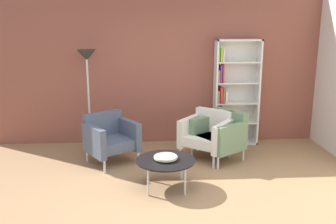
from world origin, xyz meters
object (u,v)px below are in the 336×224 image
bookshelf_tall (232,94)px  armchair_near_window (221,134)px  armchair_spare_guest (207,134)px  armchair_by_bookshelf (110,137)px  coffee_table_low (166,162)px  decorative_bowl (166,157)px  floor_lamp_torchiere (87,67)px

bookshelf_tall → armchair_near_window: (-0.35, -0.81, -0.50)m
armchair_spare_guest → armchair_by_bookshelf: (-1.58, -0.09, 0.00)m
armchair_by_bookshelf → coffee_table_low: bearing=-84.0°
armchair_by_bookshelf → bookshelf_tall: bearing=-12.2°
decorative_bowl → armchair_spare_guest: 1.31m
coffee_table_low → armchair_spare_guest: 1.31m
bookshelf_tall → floor_lamp_torchiere: bearing=-176.3°
coffee_table_low → decorative_bowl: decorative_bowl is taller
floor_lamp_torchiere → armchair_spare_guest: bearing=-16.9°
armchair_near_window → floor_lamp_torchiere: floor_lamp_torchiere is taller
coffee_table_low → floor_lamp_torchiere: 2.35m
bookshelf_tall → armchair_near_window: bearing=-113.2°
armchair_near_window → coffee_table_low: bearing=-77.3°
decorative_bowl → armchair_near_window: size_ratio=0.34×
armchair_by_bookshelf → armchair_near_window: bearing=-32.6°
armchair_by_bookshelf → armchair_near_window: size_ratio=1.00×
decorative_bowl → armchair_spare_guest: bearing=55.5°
armchair_near_window → floor_lamp_torchiere: 2.51m
coffee_table_low → floor_lamp_torchiere: floor_lamp_torchiere is taller
armchair_by_bookshelf → decorative_bowl: bearing=-84.0°
bookshelf_tall → armchair_near_window: 1.01m
coffee_table_low → decorative_bowl: (0.00, 0.00, 0.06)m
armchair_by_bookshelf → floor_lamp_torchiere: 1.31m
decorative_bowl → floor_lamp_torchiere: floor_lamp_torchiere is taller
bookshelf_tall → armchair_by_bookshelf: bearing=-158.1°
bookshelf_tall → decorative_bowl: (-1.30, -1.85, -0.48)m
floor_lamp_torchiere → decorative_bowl: bearing=-53.6°
armchair_spare_guest → armchair_near_window: size_ratio=1.00×
armchair_by_bookshelf → armchair_near_window: (1.79, 0.05, 0.00)m
bookshelf_tall → armchair_spare_guest: bearing=-126.0°
armchair_near_window → floor_lamp_torchiere: size_ratio=0.54×
bookshelf_tall → floor_lamp_torchiere: (-2.54, -0.16, 0.54)m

